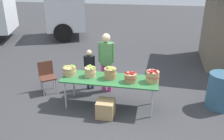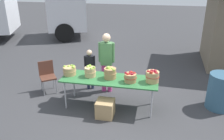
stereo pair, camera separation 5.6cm
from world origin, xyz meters
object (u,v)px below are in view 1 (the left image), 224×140
at_px(apple_basket_green_1, 90,71).
at_px(vendor_adult, 106,58).
at_px(apple_basket_green_2, 110,73).
at_px(apple_basket_green_0, 70,71).
at_px(trash_barrel, 221,91).
at_px(folding_chair, 47,75).
at_px(produce_crate, 106,109).
at_px(child_customer, 90,66).
at_px(apple_basket_red_1, 153,76).
at_px(apple_basket_red_0, 131,77).
at_px(market_table, 110,80).

distance_m(apple_basket_green_1, vendor_adult, 0.77).
bearing_deg(apple_basket_green_1, apple_basket_green_2, -1.99).
xyz_separation_m(apple_basket_green_0, trash_barrel, (3.66, 0.42, -0.42)).
relative_size(folding_chair, produce_crate, 2.17).
relative_size(apple_basket_green_0, child_customer, 0.28).
height_order(apple_basket_red_1, child_customer, child_customer).
bearing_deg(produce_crate, apple_basket_green_1, 134.01).
bearing_deg(apple_basket_red_0, produce_crate, -143.19).
height_order(market_table, apple_basket_green_0, apple_basket_green_0).
bearing_deg(vendor_adult, apple_basket_green_2, 104.84).
height_order(apple_basket_green_1, vendor_adult, vendor_adult).
relative_size(apple_basket_green_0, folding_chair, 0.38).
xyz_separation_m(apple_basket_green_1, child_customer, (-0.25, 0.78, -0.20)).
bearing_deg(child_customer, apple_basket_green_0, 54.49).
bearing_deg(apple_basket_red_0, market_table, 172.18).
bearing_deg(vendor_adult, apple_basket_red_1, 145.08).
distance_m(market_table, folding_chair, 1.91).
distance_m(apple_basket_green_2, apple_basket_red_0, 0.51).
distance_m(apple_basket_red_1, trash_barrel, 1.76).
relative_size(vendor_adult, child_customer, 1.42).
bearing_deg(market_table, produce_crate, -90.84).
bearing_deg(produce_crate, folding_chair, 153.85).
distance_m(child_customer, trash_barrel, 3.41).
bearing_deg(apple_basket_green_1, market_table, -5.46).
xyz_separation_m(apple_basket_green_0, apple_basket_green_2, (1.02, -0.02, 0.03)).
xyz_separation_m(apple_basket_red_0, vendor_adult, (-0.75, 0.84, 0.10)).
relative_size(apple_basket_green_2, apple_basket_red_1, 0.97).
relative_size(market_table, vendor_adult, 1.40).
height_order(apple_basket_green_0, apple_basket_green_2, apple_basket_green_2).
bearing_deg(apple_basket_green_0, folding_chair, 154.02).
distance_m(apple_basket_green_0, folding_chair, 0.99).
xyz_separation_m(apple_basket_green_1, folding_chair, (-1.36, 0.40, -0.37)).
relative_size(market_table, child_customer, 1.98).
bearing_deg(market_table, apple_basket_green_1, 174.54).
xyz_separation_m(apple_basket_green_0, vendor_adult, (0.77, 0.73, 0.11)).
bearing_deg(produce_crate, apple_basket_red_0, 36.81).
bearing_deg(child_customer, apple_basket_red_1, 139.20).
bearing_deg(apple_basket_green_1, apple_basket_red_0, -6.66).
bearing_deg(folding_chair, apple_basket_green_2, -49.34).
height_order(apple_basket_green_2, folding_chair, apple_basket_green_2).
height_order(market_table, apple_basket_green_2, apple_basket_green_2).
distance_m(apple_basket_green_1, produce_crate, 0.97).
bearing_deg(apple_basket_red_1, market_table, -178.89).
height_order(apple_basket_green_0, apple_basket_red_1, apple_basket_red_1).
height_order(apple_basket_red_1, folding_chair, apple_basket_red_1).
xyz_separation_m(market_table, apple_basket_green_2, (0.01, 0.03, 0.18)).
relative_size(apple_basket_red_0, produce_crate, 0.75).
distance_m(trash_barrel, produce_crate, 2.82).
relative_size(market_table, apple_basket_green_0, 6.98).
height_order(vendor_adult, trash_barrel, vendor_adult).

